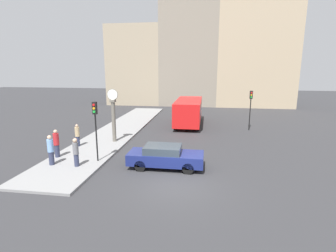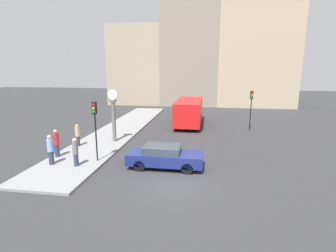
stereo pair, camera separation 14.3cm
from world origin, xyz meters
TOP-DOWN VIEW (x-y plane):
  - ground_plane at (0.00, 0.00)m, footprint 120.00×120.00m
  - sidewalk_corner at (-6.64, 11.03)m, footprint 3.94×26.05m
  - building_row at (0.83, 29.67)m, footprint 28.62×5.00m
  - sedan_car at (-0.83, 2.27)m, footprint 4.49×1.72m
  - bus_distant at (-0.33, 14.48)m, footprint 2.55×7.13m
  - traffic_light_near at (-5.18, 2.44)m, footprint 0.26×0.24m
  - traffic_light_far at (5.63, 13.00)m, footprint 0.26×0.24m
  - street_clock at (-5.68, 6.91)m, footprint 0.87×0.39m
  - pedestrian_grey_jacket at (-6.05, 1.38)m, footprint 0.33×0.33m
  - pedestrian_red_top at (-8.11, 2.74)m, footprint 0.36×0.36m
  - pedestrian_blue_stripe at (-7.67, 1.39)m, footprint 0.36×0.36m
  - pedestrian_tan_coat at (-7.94, 5.23)m, footprint 0.33×0.33m

SIDE VIEW (x-z plane):
  - ground_plane at x=0.00m, z-range 0.00..0.00m
  - sidewalk_corner at x=-6.64m, z-range 0.00..0.14m
  - sedan_car at x=-0.83m, z-range 0.02..1.40m
  - pedestrian_tan_coat at x=-7.94m, z-range 0.14..1.81m
  - pedestrian_grey_jacket at x=-6.05m, z-range 0.16..1.89m
  - pedestrian_red_top at x=-8.11m, z-range 0.15..1.99m
  - pedestrian_blue_stripe at x=-7.67m, z-range 0.15..2.00m
  - bus_distant at x=-0.33m, z-range 0.19..2.82m
  - street_clock at x=-5.68m, z-range 0.13..4.29m
  - traffic_light_far at x=5.63m, z-range 0.82..4.60m
  - traffic_light_near at x=-5.18m, z-range 0.95..4.71m
  - building_row at x=0.83m, z-range -1.32..18.40m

